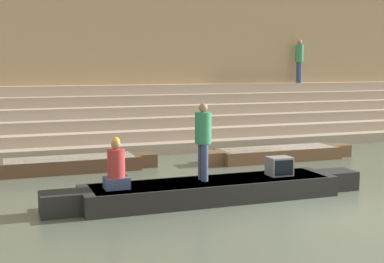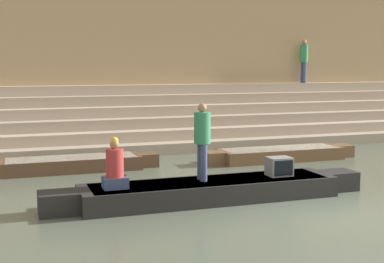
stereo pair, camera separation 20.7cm
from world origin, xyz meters
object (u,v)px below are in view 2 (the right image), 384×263
at_px(rowboat_main, 210,190).
at_px(moored_boat_shore, 280,154).
at_px(person_standing, 202,136).
at_px(moored_boat_distant, 72,164).
at_px(tv_set, 279,166).
at_px(person_rowing, 115,168).
at_px(person_on_steps, 304,58).

height_order(rowboat_main, moored_boat_shore, rowboat_main).
bearing_deg(person_standing, moored_boat_distant, 127.66).
bearing_deg(moored_boat_shore, tv_set, -120.86).
xyz_separation_m(person_rowing, moored_boat_distant, (-0.36, 4.27, -0.63)).
height_order(person_standing, person_rowing, person_standing).
xyz_separation_m(person_rowing, tv_set, (3.64, 0.03, -0.20)).
distance_m(moored_boat_shore, person_on_steps, 7.26).
xyz_separation_m(tv_set, person_on_steps, (6.04, 9.22, 2.51)).
bearing_deg(tv_set, moored_boat_distant, 138.99).
bearing_deg(tv_set, person_standing, -177.65).
bearing_deg(rowboat_main, person_rowing, -178.12).
distance_m(person_standing, moored_boat_shore, 5.52).
height_order(rowboat_main, tv_set, tv_set).
distance_m(person_rowing, moored_boat_shore, 6.97).
distance_m(tv_set, moored_boat_distant, 5.85).
relative_size(person_rowing, moored_boat_distant, 0.22).
height_order(person_standing, person_on_steps, person_on_steps).
height_order(rowboat_main, person_rowing, person_rowing).
bearing_deg(tv_set, person_on_steps, 62.43).
relative_size(rowboat_main, person_standing, 4.31).
xyz_separation_m(tv_set, moored_boat_shore, (2.12, 3.85, -0.44)).
bearing_deg(tv_set, moored_boat_shore, 66.78).
height_order(tv_set, moored_boat_shore, tv_set).
distance_m(tv_set, person_on_steps, 11.30).
height_order(tv_set, moored_boat_distant, tv_set).
height_order(person_rowing, tv_set, person_rowing).
relative_size(person_standing, tv_set, 3.13).
xyz_separation_m(person_rowing, moored_boat_shore, (5.76, 3.88, -0.63)).
xyz_separation_m(moored_boat_shore, person_on_steps, (3.91, 5.37, 2.95)).
bearing_deg(person_standing, rowboat_main, -18.93).
relative_size(rowboat_main, person_on_steps, 3.96).
distance_m(rowboat_main, tv_set, 1.66).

